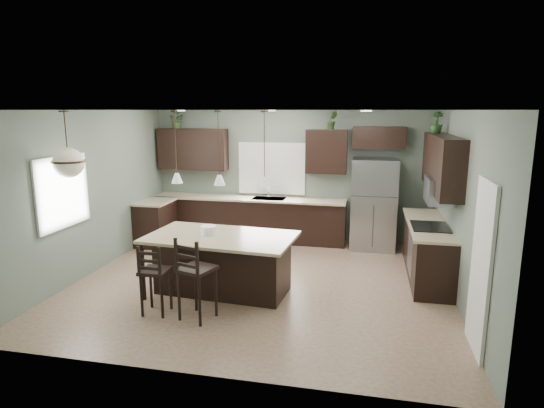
{
  "coord_description": "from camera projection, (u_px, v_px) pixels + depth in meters",
  "views": [
    {
      "loc": [
        1.65,
        -6.91,
        2.8
      ],
      "look_at": [
        0.1,
        0.4,
        1.25
      ],
      "focal_mm": 30.0,
      "sensor_mm": 36.0,
      "label": 1
    }
  ],
  "objects": [
    {
      "name": "plant_right_wall",
      "position": [
        437.0,
        122.0,
        7.94
      ],
      "size": [
        0.26,
        0.26,
        0.37
      ],
      "primitive_type": "imported",
      "rotation": [
        0.0,
        0.0,
        -0.28
      ],
      "color": "#254E22",
      "rests_on": "right_upper_cabs"
    },
    {
      "name": "fridge_header",
      "position": [
        379.0,
        138.0,
        9.16
      ],
      "size": [
        1.05,
        0.34,
        0.45
      ],
      "primitive_type": "cube",
      "color": "black",
      "rests_on": "room_shell"
    },
    {
      "name": "pendant_right",
      "position": [
        264.0,
        149.0,
        6.44
      ],
      "size": [
        0.17,
        0.17,
        1.1
      ],
      "primitive_type": null,
      "color": "white",
      "rests_on": "room_shell"
    },
    {
      "name": "pendant_center",
      "position": [
        219.0,
        148.0,
        6.64
      ],
      "size": [
        0.17,
        0.17,
        1.1
      ],
      "primitive_type": null,
      "color": "silver",
      "rests_on": "room_shell"
    },
    {
      "name": "right_lower_cabs",
      "position": [
        427.0,
        251.0,
        7.72
      ],
      "size": [
        0.6,
        2.35,
        0.9
      ],
      "primitive_type": "cube",
      "color": "black",
      "rests_on": "ground"
    },
    {
      "name": "faucet",
      "position": [
        268.0,
        192.0,
        9.68
      ],
      "size": [
        0.02,
        0.02,
        0.28
      ],
      "primitive_type": "cylinder",
      "color": "silver",
      "rests_on": "back_countertop"
    },
    {
      "name": "right_countertop",
      "position": [
        428.0,
        224.0,
        7.63
      ],
      "size": [
        0.66,
        2.35,
        0.04
      ],
      "primitive_type": "cube",
      "color": "#C2B792",
      "rests_on": "right_lower_cabs"
    },
    {
      "name": "plant_back_right",
      "position": [
        332.0,
        120.0,
        9.26
      ],
      "size": [
        0.26,
        0.24,
        0.39
      ],
      "primitive_type": "imported",
      "rotation": [
        0.0,
        0.0,
        0.36
      ],
      "color": "#2A471F",
      "rests_on": "back_upper_right"
    },
    {
      "name": "back_lower_cabs",
      "position": [
        249.0,
        219.0,
        9.95
      ],
      "size": [
        4.2,
        0.6,
        0.9
      ],
      "primitive_type": "cube",
      "color": "black",
      "rests_on": "ground"
    },
    {
      "name": "room_shell",
      "position": [
        261.0,
        181.0,
        7.18
      ],
      "size": [
        6.0,
        6.0,
        6.0
      ],
      "color": "slate",
      "rests_on": "ground"
    },
    {
      "name": "right_upper_cabs",
      "position": [
        442.0,
        163.0,
        7.39
      ],
      "size": [
        0.34,
        2.35,
        0.9
      ],
      "primitive_type": "cube",
      "color": "black",
      "rests_on": "room_shell"
    },
    {
      "name": "window_back",
      "position": [
        272.0,
        168.0,
        9.91
      ],
      "size": [
        1.35,
        0.02,
        1.0
      ],
      "primitive_type": "cube",
      "color": "white",
      "rests_on": "room_shell"
    },
    {
      "name": "microwave",
      "position": [
        439.0,
        190.0,
        7.22
      ],
      "size": [
        0.4,
        0.75,
        0.4
      ],
      "primitive_type": "cube",
      "color": "gray",
      "rests_on": "right_upper_cabs"
    },
    {
      "name": "back_upper_right",
      "position": [
        327.0,
        152.0,
        9.44
      ],
      "size": [
        0.85,
        0.34,
        0.9
      ],
      "primitive_type": "cube",
      "color": "black",
      "rests_on": "room_shell"
    },
    {
      "name": "sink_inset",
      "position": [
        269.0,
        199.0,
        9.74
      ],
      "size": [
        0.7,
        0.45,
        0.01
      ],
      "primitive_type": "cube",
      "color": "gray",
      "rests_on": "back_countertop"
    },
    {
      "name": "bar_stool_left",
      "position": [
        156.0,
        279.0,
        6.29
      ],
      "size": [
        0.39,
        0.39,
        1.02
      ],
      "primitive_type": "cube",
      "rotation": [
        0.0,
        0.0,
        0.03
      ],
      "color": "black",
      "rests_on": "ground"
    },
    {
      "name": "back_countertop",
      "position": [
        249.0,
        198.0,
        9.84
      ],
      "size": [
        4.2,
        0.66,
        0.04
      ],
      "primitive_type": "cube",
      "color": "#C2B792",
      "rests_on": "back_lower_cabs"
    },
    {
      "name": "kitchen_island",
      "position": [
        221.0,
        265.0,
        7.0
      ],
      "size": [
        2.32,
        1.43,
        0.92
      ],
      "primitive_type": "cube",
      "rotation": [
        0.0,
        0.0,
        -0.08
      ],
      "color": "black",
      "rests_on": "ground"
    },
    {
      "name": "pantry_door",
      "position": [
        481.0,
        268.0,
        5.23
      ],
      "size": [
        0.04,
        0.82,
        2.04
      ],
      "primitive_type": "cube",
      "color": "white",
      "rests_on": "ground"
    },
    {
      "name": "cooktop",
      "position": [
        430.0,
        227.0,
        7.36
      ],
      "size": [
        0.58,
        0.75,
        0.02
      ],
      "primitive_type": "cube",
      "color": "black",
      "rests_on": "right_countertop"
    },
    {
      "name": "ground",
      "position": [
        261.0,
        282.0,
        7.52
      ],
      "size": [
        6.0,
        6.0,
        0.0
      ],
      "primitive_type": "plane",
      "color": "#9E8466",
      "rests_on": "ground"
    },
    {
      "name": "left_return_countertop",
      "position": [
        155.0,
        202.0,
        9.51
      ],
      "size": [
        0.66,
        0.96,
        0.04
      ],
      "primitive_type": "cube",
      "color": "#C2B792",
      "rests_on": "left_return_cabs"
    },
    {
      "name": "refrigerator",
      "position": [
        374.0,
        204.0,
        9.22
      ],
      "size": [
        0.9,
        0.74,
        1.85
      ],
      "primitive_type": "cube",
      "color": "#9B9BA3",
      "rests_on": "ground"
    },
    {
      "name": "wall_oven_front",
      "position": [
        410.0,
        255.0,
        7.52
      ],
      "size": [
        0.01,
        0.72,
        0.6
      ],
      "primitive_type": "cube",
      "color": "gray",
      "rests_on": "right_lower_cabs"
    },
    {
      "name": "back_upper_left",
      "position": [
        193.0,
        149.0,
        10.03
      ],
      "size": [
        1.55,
        0.34,
        0.9
      ],
      "primitive_type": "cube",
      "color": "black",
      "rests_on": "room_shell"
    },
    {
      "name": "window_left",
      "position": [
        62.0,
        192.0,
        7.05
      ],
      "size": [
        0.02,
        1.1,
        1.0
      ],
      "primitive_type": "cube",
      "color": "white",
      "rests_on": "room_shell"
    },
    {
      "name": "serving_dish",
      "position": [
        209.0,
        230.0,
        6.95
      ],
      "size": [
        0.24,
        0.24,
        0.14
      ],
      "primitive_type": "cylinder",
      "color": "white",
      "rests_on": "kitchen_island"
    },
    {
      "name": "plant_back_left",
      "position": [
        178.0,
        120.0,
        9.94
      ],
      "size": [
        0.38,
        0.35,
        0.37
      ],
      "primitive_type": "imported",
      "rotation": [
        0.0,
        0.0,
        -0.19
      ],
      "color": "#325324",
      "rests_on": "back_upper_left"
    },
    {
      "name": "left_return_cabs",
      "position": [
        155.0,
        223.0,
        9.61
      ],
      "size": [
        0.6,
        0.9,
        0.9
      ],
      "primitive_type": "cube",
      "color": "black",
      "rests_on": "ground"
    },
    {
      "name": "bar_stool_center",
      "position": [
        197.0,
        278.0,
        6.1
      ],
      "size": [
        0.55,
        0.55,
        1.17
      ],
      "primitive_type": "cube",
      "rotation": [
        0.0,
        0.0,
        -0.32
      ],
      "color": "black",
      "rests_on": "ground"
    },
    {
      "name": "chandelier",
      "position": [
        67.0,
        144.0,
        6.52
      ],
      "size": [
        0.48,
        0.48,
        0.97
      ],
      "primitive_type": null,
      "color": "#F8F4CB",
      "rests_on": "room_shell"
    },
    {
      "name": "pendant_left",
      "position": [
        176.0,
        147.0,
        6.83
      ],
      "size": [
        0.17,
        0.17,
        1.1
      ],
      "primitive_type": null,
      "color": "white",
      "rests_on": "room_shell"
    }
  ]
}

